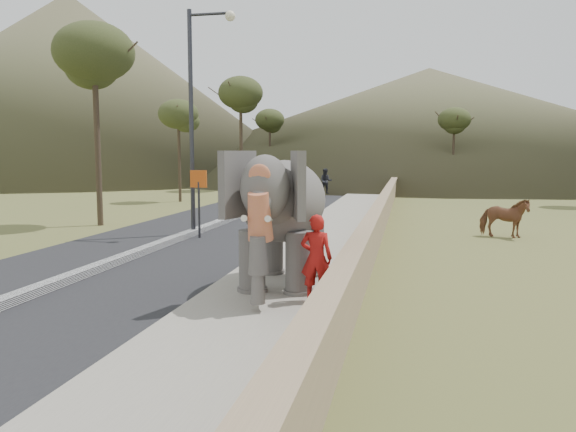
# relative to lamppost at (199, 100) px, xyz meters

# --- Properties ---
(ground) EXTENTS (160.00, 160.00, 0.00)m
(ground) POSITION_rel_lamppost_xyz_m (4.69, -11.47, -4.87)
(ground) COLOR olive
(ground) RESTS_ON ground
(road) EXTENTS (7.00, 120.00, 0.03)m
(road) POSITION_rel_lamppost_xyz_m (-0.31, -1.47, -4.86)
(road) COLOR black
(road) RESTS_ON ground
(median) EXTENTS (0.35, 120.00, 0.22)m
(median) POSITION_rel_lamppost_xyz_m (-0.31, -1.47, -4.76)
(median) COLOR black
(median) RESTS_ON ground
(walkway) EXTENTS (3.00, 120.00, 0.15)m
(walkway) POSITION_rel_lamppost_xyz_m (4.69, -1.47, -4.80)
(walkway) COLOR #9E9687
(walkway) RESTS_ON ground
(parapet) EXTENTS (0.30, 120.00, 1.10)m
(parapet) POSITION_rel_lamppost_xyz_m (6.34, -1.47, -4.32)
(parapet) COLOR tan
(parapet) RESTS_ON ground
(lamppost) EXTENTS (1.76, 0.36, 8.00)m
(lamppost) POSITION_rel_lamppost_xyz_m (0.00, 0.00, 0.00)
(lamppost) COLOR #333238
(lamppost) RESTS_ON ground
(signboard) EXTENTS (0.60, 0.08, 2.40)m
(signboard) POSITION_rel_lamppost_xyz_m (0.19, -0.69, -3.23)
(signboard) COLOR #2D2D33
(signboard) RESTS_ON ground
(cow) EXTENTS (1.81, 1.10, 1.42)m
(cow) POSITION_rel_lamppost_xyz_m (10.70, 1.80, -4.16)
(cow) COLOR brown
(cow) RESTS_ON ground
(hill_left) EXTENTS (60.00, 60.00, 22.00)m
(hill_left) POSITION_rel_lamppost_xyz_m (-33.31, 43.53, 6.13)
(hill_left) COLOR brown
(hill_left) RESTS_ON ground
(hill_far) EXTENTS (80.00, 80.00, 14.00)m
(hill_far) POSITION_rel_lamppost_xyz_m (9.69, 58.53, 2.13)
(hill_far) COLOR brown
(hill_far) RESTS_ON ground
(elephant_and_man) EXTENTS (2.27, 3.97, 2.86)m
(elephant_and_man) POSITION_rel_lamppost_xyz_m (4.71, -7.22, -3.30)
(elephant_and_man) COLOR #65605B
(elephant_and_man) RESTS_ON ground
(motorcyclist) EXTENTS (1.44, 1.62, 1.94)m
(motorcyclist) POSITION_rel_lamppost_xyz_m (1.67, 17.90, -4.08)
(motorcyclist) COLOR maroon
(motorcyclist) RESTS_ON ground
(trees) EXTENTS (47.30, 41.43, 9.13)m
(trees) POSITION_rel_lamppost_xyz_m (7.75, 17.33, -1.03)
(trees) COLOR #473828
(trees) RESTS_ON ground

